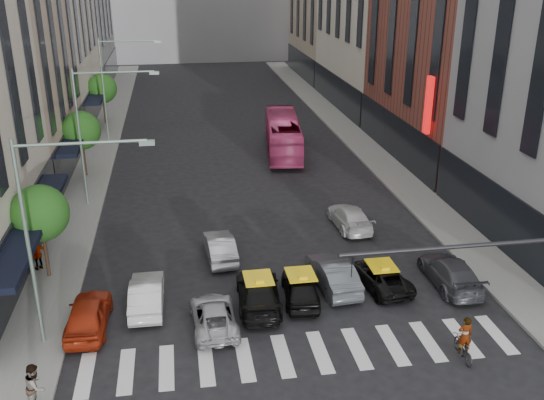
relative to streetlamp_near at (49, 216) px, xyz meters
name	(u,v)px	position (x,y,z in m)	size (l,w,h in m)	color
ground	(314,376)	(10.04, -4.00, -5.90)	(160.00, 160.00, 0.00)	black
sidewalk_left	(96,160)	(-1.46, 26.00, -5.83)	(3.00, 96.00, 0.15)	slate
sidewalk_right	(365,147)	(21.54, 26.00, -5.83)	(3.00, 96.00, 0.15)	slate
tree_near	(40,213)	(-1.76, 6.00, -2.25)	(2.88, 2.88, 4.95)	black
tree_mid	(81,130)	(-1.76, 22.00, -2.25)	(2.88, 2.88, 4.95)	black
tree_far	(102,89)	(-1.76, 38.00, -2.25)	(2.88, 2.88, 4.95)	black
streetlamp_near	(49,216)	(0.00, 0.00, 0.00)	(5.38, 0.25, 9.00)	gray
streetlamp_mid	(93,119)	(0.00, 16.00, 0.00)	(5.38, 0.25, 9.00)	gray
streetlamp_far	(113,76)	(0.00, 32.00, 0.00)	(5.38, 0.25, 9.00)	gray
traffic_signal	(524,273)	(17.74, -5.00, -1.43)	(10.10, 0.20, 6.00)	black
liberty_sign	(428,105)	(22.64, 16.00, 0.10)	(0.30, 0.70, 4.00)	red
car_red	(88,314)	(0.84, 0.89, -5.16)	(1.75, 4.36, 1.49)	#9C240E
car_white_front	(147,294)	(3.36, 2.31, -5.19)	(1.51, 4.34, 1.43)	silver
car_silver	(214,315)	(6.37, 0.14, -5.32)	(1.95, 4.23, 1.18)	#A8A7AD
taxi_left	(258,292)	(8.61, 1.63, -5.18)	(2.02, 4.96, 1.44)	black
taxi_center	(301,287)	(10.68, 1.77, -5.21)	(1.63, 4.05, 1.38)	black
car_grey_mid	(333,274)	(12.54, 2.75, -5.15)	(1.59, 4.56, 1.50)	#484D51
taxi_right	(381,276)	(14.94, 2.39, -5.32)	(1.95, 4.22, 1.17)	black
car_grey_curb	(450,272)	(18.46, 2.03, -5.19)	(2.00, 4.91, 1.43)	#3D3E44
car_row2_left	(220,247)	(7.20, 6.82, -5.21)	(1.47, 4.22, 1.39)	#A9A8AE
car_row2_right	(349,217)	(15.43, 9.76, -5.23)	(1.89, 4.64, 1.35)	silver
bus	(283,135)	(14.16, 25.84, -4.33)	(2.64, 11.30, 3.15)	#BB3769
motorcycle	(463,348)	(16.38, -3.84, -5.44)	(0.62, 1.78, 0.94)	black
rider	(467,321)	(16.38, -3.84, -4.12)	(0.62, 0.41, 1.70)	gray
pedestrian_near	(35,386)	(-0.36, -4.34, -4.81)	(0.91, 0.71, 1.88)	gray
pedestrian_far	(38,254)	(-2.38, 6.83, -4.90)	(1.00, 0.42, 1.71)	gray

